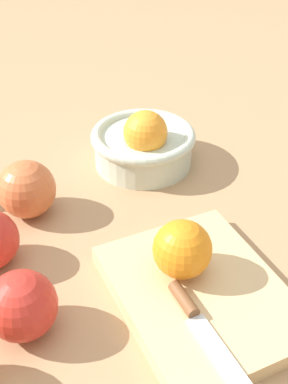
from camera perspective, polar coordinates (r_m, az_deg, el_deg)
name	(u,v)px	position (r m, az deg, el deg)	size (l,w,h in m)	color
ground_plane	(103,226)	(0.68, -4.73, -3.82)	(2.40, 2.40, 0.00)	tan
bowl	(144,144)	(0.77, -0.05, 5.50)	(0.16, 0.16, 0.10)	beige
cutting_board	(201,294)	(0.58, 6.45, -11.46)	(0.22, 0.18, 0.02)	#DBB77F
orange_on_board	(182,249)	(0.56, 4.36, -6.49)	(0.07, 0.07, 0.07)	orange
knife	(199,323)	(0.53, 6.31, -14.58)	(0.16, 0.05, 0.01)	silver
apple_front_left	(27,189)	(0.69, -13.19, 0.31)	(0.08, 0.08, 0.08)	#CC6638
apple_front_right_2	(22,306)	(0.54, -13.70, -12.41)	(0.07, 0.07, 0.07)	red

